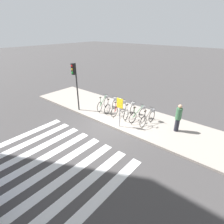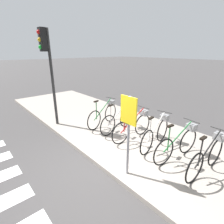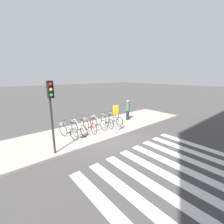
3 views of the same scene
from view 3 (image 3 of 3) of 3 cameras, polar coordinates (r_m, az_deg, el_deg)
name	(u,v)px [view 3 (image 3 of 3)]	position (r m, az deg, el deg)	size (l,w,h in m)	color
ground_plane	(110,140)	(9.24, -0.59, -10.52)	(120.00, 120.00, 0.00)	#423F3F
sidewalk	(93,130)	(10.64, -7.14, -6.96)	(16.56, 3.78, 0.12)	#9E9389
road_crosswalk	(217,193)	(6.63, 35.06, -23.85)	(6.75, 8.00, 0.01)	silver
parked_bicycle_0	(67,130)	(9.47, -16.59, -6.73)	(0.56, 1.70, 1.07)	black
parked_bicycle_1	(78,127)	(9.84, -12.77, -5.72)	(0.46, 1.73, 1.07)	black
parked_bicycle_2	(89,125)	(10.13, -8.74, -4.95)	(0.46, 1.74, 1.07)	black
parked_bicycle_3	(98,122)	(10.64, -5.51, -3.95)	(0.47, 1.72, 1.07)	black
parked_bicycle_4	(107,121)	(11.01, -2.08, -3.29)	(0.46, 1.73, 1.07)	black
parked_bicycle_5	(115,119)	(11.44, 0.97, -2.63)	(0.46, 1.74, 1.07)	black
pedestrian	(128,109)	(12.70, 6.02, 0.97)	(0.34, 0.34, 1.70)	#23232D
traffic_light	(51,103)	(7.18, -22.23, 3.24)	(0.24, 0.40, 3.46)	#2D2D2D
sign_post	(116,115)	(9.40, 1.40, -1.04)	(0.44, 0.07, 1.88)	#99999E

